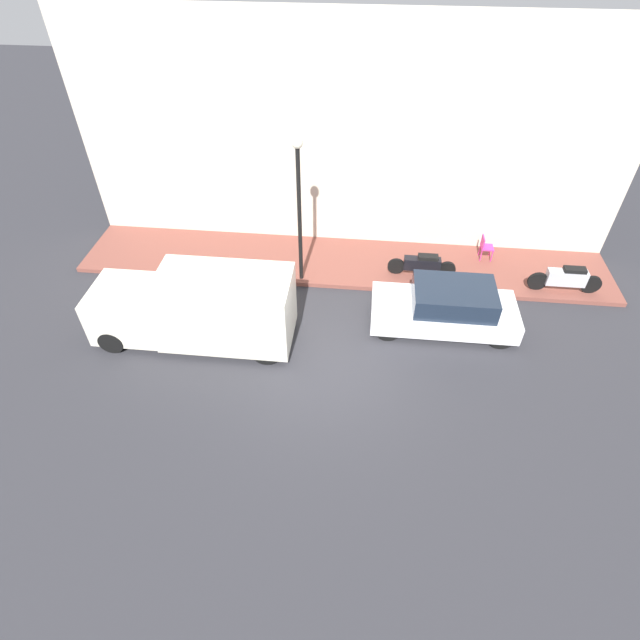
{
  "coord_description": "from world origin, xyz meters",
  "views": [
    {
      "loc": [
        -8.83,
        -0.64,
        9.67
      ],
      "look_at": [
        1.16,
        0.4,
        0.6
      ],
      "focal_mm": 28.0,
      "sensor_mm": 36.0,
      "label": 1
    }
  ],
  "objects_px": {
    "delivery_van": "(196,308)",
    "streetlamp": "(299,199)",
    "scooter_silver": "(566,278)",
    "cafe_chair": "(485,246)",
    "parked_car": "(446,308)",
    "motorcycle_black": "(422,264)"
  },
  "relations": [
    {
      "from": "scooter_silver",
      "to": "cafe_chair",
      "type": "relative_size",
      "value": 2.66
    },
    {
      "from": "scooter_silver",
      "to": "streetlamp",
      "type": "distance_m",
      "value": 8.32
    },
    {
      "from": "streetlamp",
      "to": "parked_car",
      "type": "bearing_deg",
      "value": -110.49
    },
    {
      "from": "delivery_van",
      "to": "parked_car",
      "type": "bearing_deg",
      "value": -80.05
    },
    {
      "from": "scooter_silver",
      "to": "cafe_chair",
      "type": "bearing_deg",
      "value": 55.41
    },
    {
      "from": "parked_car",
      "to": "delivery_van",
      "type": "xyz_separation_m",
      "value": [
        -1.18,
        6.72,
        0.41
      ]
    },
    {
      "from": "delivery_van",
      "to": "streetlamp",
      "type": "height_order",
      "value": "streetlamp"
    },
    {
      "from": "scooter_silver",
      "to": "motorcycle_black",
      "type": "xyz_separation_m",
      "value": [
        0.38,
        4.24,
        -0.06
      ]
    },
    {
      "from": "scooter_silver",
      "to": "streetlamp",
      "type": "xyz_separation_m",
      "value": [
        -0.18,
        7.99,
        2.29
      ]
    },
    {
      "from": "delivery_van",
      "to": "streetlamp",
      "type": "bearing_deg",
      "value": -41.13
    },
    {
      "from": "motorcycle_black",
      "to": "delivery_van",
      "type": "bearing_deg",
      "value": 118.43
    },
    {
      "from": "parked_car",
      "to": "motorcycle_black",
      "type": "distance_m",
      "value": 2.24
    },
    {
      "from": "scooter_silver",
      "to": "motorcycle_black",
      "type": "distance_m",
      "value": 4.26
    },
    {
      "from": "parked_car",
      "to": "scooter_silver",
      "type": "xyz_separation_m",
      "value": [
        1.79,
        -3.7,
        -0.04
      ]
    },
    {
      "from": "scooter_silver",
      "to": "delivery_van",
      "type": "bearing_deg",
      "value": 105.88
    },
    {
      "from": "parked_car",
      "to": "scooter_silver",
      "type": "relative_size",
      "value": 1.86
    },
    {
      "from": "delivery_van",
      "to": "streetlamp",
      "type": "xyz_separation_m",
      "value": [
        2.78,
        -2.43,
        1.84
      ]
    },
    {
      "from": "scooter_silver",
      "to": "streetlamp",
      "type": "height_order",
      "value": "streetlamp"
    },
    {
      "from": "streetlamp",
      "to": "cafe_chair",
      "type": "relative_size",
      "value": 5.53
    },
    {
      "from": "parked_car",
      "to": "motorcycle_black",
      "type": "xyz_separation_m",
      "value": [
        2.17,
        0.54,
        -0.1
      ]
    },
    {
      "from": "parked_car",
      "to": "streetlamp",
      "type": "distance_m",
      "value": 5.1
    },
    {
      "from": "scooter_silver",
      "to": "streetlamp",
      "type": "relative_size",
      "value": 0.48
    }
  ]
}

